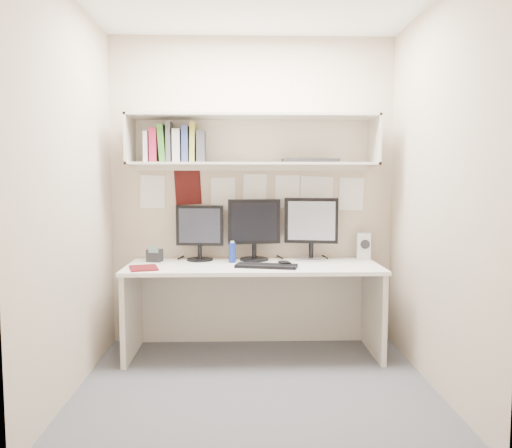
{
  "coord_description": "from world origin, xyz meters",
  "views": [
    {
      "loc": [
        -0.09,
        -3.27,
        1.4
      ],
      "look_at": [
        0.01,
        0.35,
        1.08
      ],
      "focal_mm": 35.0,
      "sensor_mm": 36.0,
      "label": 1
    }
  ],
  "objects_px": {
    "desk": "(253,309)",
    "desk_phone": "(155,255)",
    "speaker": "(363,246)",
    "maroon_notebook": "(144,268)",
    "monitor_right": "(311,227)",
    "monitor_center": "(254,228)",
    "monitor_left": "(200,230)",
    "keyboard": "(266,266)"
  },
  "relations": [
    {
      "from": "speaker",
      "to": "desk_phone",
      "type": "distance_m",
      "value": 1.75
    },
    {
      "from": "monitor_right",
      "to": "desk_phone",
      "type": "relative_size",
      "value": 3.83
    },
    {
      "from": "monitor_left",
      "to": "monitor_center",
      "type": "relative_size",
      "value": 0.9
    },
    {
      "from": "monitor_right",
      "to": "maroon_notebook",
      "type": "distance_m",
      "value": 1.41
    },
    {
      "from": "desk",
      "to": "maroon_notebook",
      "type": "distance_m",
      "value": 0.93
    },
    {
      "from": "desk",
      "to": "desk_phone",
      "type": "bearing_deg",
      "value": 168.82
    },
    {
      "from": "monitor_left",
      "to": "maroon_notebook",
      "type": "relative_size",
      "value": 1.88
    },
    {
      "from": "monitor_center",
      "to": "desk_phone",
      "type": "height_order",
      "value": "monitor_center"
    },
    {
      "from": "desk",
      "to": "monitor_center",
      "type": "bearing_deg",
      "value": 87.03
    },
    {
      "from": "speaker",
      "to": "maroon_notebook",
      "type": "bearing_deg",
      "value": -159.21
    },
    {
      "from": "desk_phone",
      "to": "speaker",
      "type": "bearing_deg",
      "value": 18.3
    },
    {
      "from": "desk",
      "to": "monitor_right",
      "type": "bearing_deg",
      "value": 24.14
    },
    {
      "from": "desk",
      "to": "monitor_right",
      "type": "distance_m",
      "value": 0.84
    },
    {
      "from": "monitor_right",
      "to": "monitor_center",
      "type": "bearing_deg",
      "value": -169.88
    },
    {
      "from": "keyboard",
      "to": "speaker",
      "type": "bearing_deg",
      "value": 37.38
    },
    {
      "from": "keyboard",
      "to": "maroon_notebook",
      "type": "bearing_deg",
      "value": -164.87
    },
    {
      "from": "keyboard",
      "to": "desk_phone",
      "type": "height_order",
      "value": "desk_phone"
    },
    {
      "from": "monitor_center",
      "to": "maroon_notebook",
      "type": "distance_m",
      "value": 0.97
    },
    {
      "from": "monitor_left",
      "to": "monitor_right",
      "type": "height_order",
      "value": "monitor_right"
    },
    {
      "from": "desk",
      "to": "monitor_left",
      "type": "xyz_separation_m",
      "value": [
        -0.44,
        0.22,
        0.61
      ]
    },
    {
      "from": "monitor_left",
      "to": "monitor_center",
      "type": "xyz_separation_m",
      "value": [
        0.45,
        -0.0,
        0.02
      ]
    },
    {
      "from": "keyboard",
      "to": "speaker",
      "type": "distance_m",
      "value": 0.93
    },
    {
      "from": "monitor_center",
      "to": "monitor_right",
      "type": "height_order",
      "value": "monitor_right"
    },
    {
      "from": "monitor_left",
      "to": "speaker",
      "type": "relative_size",
      "value": 2.07
    },
    {
      "from": "desk",
      "to": "maroon_notebook",
      "type": "xyz_separation_m",
      "value": [
        -0.83,
        -0.18,
        0.37
      ]
    },
    {
      "from": "keyboard",
      "to": "speaker",
      "type": "relative_size",
      "value": 2.11
    },
    {
      "from": "maroon_notebook",
      "to": "desk_phone",
      "type": "bearing_deg",
      "value": 69.95
    },
    {
      "from": "monitor_right",
      "to": "desk_phone",
      "type": "height_order",
      "value": "monitor_right"
    },
    {
      "from": "monitor_left",
      "to": "maroon_notebook",
      "type": "bearing_deg",
      "value": -127.78
    },
    {
      "from": "keyboard",
      "to": "desk_phone",
      "type": "distance_m",
      "value": 0.95
    },
    {
      "from": "maroon_notebook",
      "to": "desk_phone",
      "type": "xyz_separation_m",
      "value": [
        0.02,
        0.34,
        0.05
      ]
    },
    {
      "from": "monitor_right",
      "to": "maroon_notebook",
      "type": "bearing_deg",
      "value": -153.24
    },
    {
      "from": "desk",
      "to": "monitor_center",
      "type": "relative_size",
      "value": 3.92
    },
    {
      "from": "keyboard",
      "to": "maroon_notebook",
      "type": "distance_m",
      "value": 0.93
    },
    {
      "from": "desk",
      "to": "monitor_left",
      "type": "relative_size",
      "value": 4.35
    },
    {
      "from": "monitor_left",
      "to": "desk_phone",
      "type": "height_order",
      "value": "monitor_left"
    },
    {
      "from": "monitor_left",
      "to": "monitor_center",
      "type": "bearing_deg",
      "value": 6.9
    },
    {
      "from": "monitor_center",
      "to": "keyboard",
      "type": "height_order",
      "value": "monitor_center"
    },
    {
      "from": "monitor_left",
      "to": "speaker",
      "type": "distance_m",
      "value": 1.39
    },
    {
      "from": "monitor_left",
      "to": "speaker",
      "type": "height_order",
      "value": "monitor_left"
    },
    {
      "from": "monitor_left",
      "to": "keyboard",
      "type": "distance_m",
      "value": 0.69
    },
    {
      "from": "maroon_notebook",
      "to": "desk_phone",
      "type": "relative_size",
      "value": 1.8
    }
  ]
}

